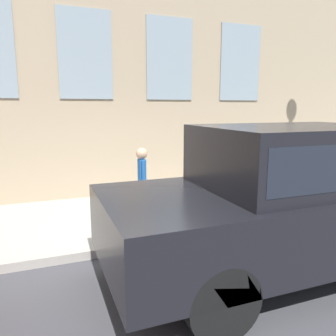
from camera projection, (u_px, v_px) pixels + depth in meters
name	position (u px, v px, depth m)	size (l,w,h in m)	color
ground_plane	(180.00, 245.00, 5.18)	(80.00, 80.00, 0.00)	#47474C
sidewalk	(151.00, 214.00, 6.52)	(2.95, 60.00, 0.13)	#B2ADA3
building_facade	(127.00, 37.00, 7.34)	(0.33, 40.00, 7.42)	tan
fire_hydrant	(195.00, 201.00, 5.82)	(0.37, 0.47, 0.73)	red
person	(142.00, 176.00, 5.98)	(0.32, 0.21, 1.31)	#726651
parked_car_charcoal_near	(293.00, 194.00, 4.23)	(1.92, 4.90, 1.93)	black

